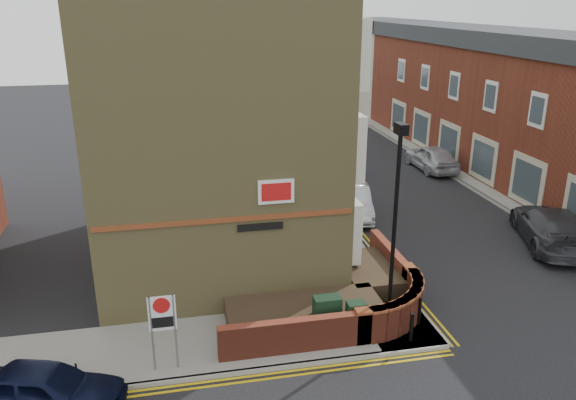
% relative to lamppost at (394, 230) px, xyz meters
% --- Properties ---
extents(ground, '(120.00, 120.00, 0.00)m').
position_rel_lamppost_xyz_m(ground, '(-1.60, -1.20, -3.34)').
color(ground, black).
rests_on(ground, ground).
extents(pavement_corner, '(13.00, 3.00, 0.12)m').
position_rel_lamppost_xyz_m(pavement_corner, '(-5.10, 0.30, -3.28)').
color(pavement_corner, gray).
rests_on(pavement_corner, ground).
extents(pavement_main, '(2.00, 32.00, 0.12)m').
position_rel_lamppost_xyz_m(pavement_main, '(0.40, 14.80, -3.28)').
color(pavement_main, gray).
rests_on(pavement_main, ground).
extents(pavement_far, '(4.00, 40.00, 0.12)m').
position_rel_lamppost_xyz_m(pavement_far, '(11.40, 11.80, -3.28)').
color(pavement_far, gray).
rests_on(pavement_far, ground).
extents(kerb_side, '(13.00, 0.15, 0.12)m').
position_rel_lamppost_xyz_m(kerb_side, '(-5.10, -1.20, -3.28)').
color(kerb_side, gray).
rests_on(kerb_side, ground).
extents(kerb_main_near, '(0.15, 32.00, 0.12)m').
position_rel_lamppost_xyz_m(kerb_main_near, '(1.40, 14.80, -3.28)').
color(kerb_main_near, gray).
rests_on(kerb_main_near, ground).
extents(kerb_main_far, '(0.15, 40.00, 0.12)m').
position_rel_lamppost_xyz_m(kerb_main_far, '(9.40, 11.80, -3.28)').
color(kerb_main_far, gray).
rests_on(kerb_main_far, ground).
extents(yellow_lines_side, '(13.00, 0.28, 0.01)m').
position_rel_lamppost_xyz_m(yellow_lines_side, '(-5.10, -1.45, -3.34)').
color(yellow_lines_side, gold).
rests_on(yellow_lines_side, ground).
extents(yellow_lines_main, '(0.28, 32.00, 0.01)m').
position_rel_lamppost_xyz_m(yellow_lines_main, '(1.65, 14.80, -3.34)').
color(yellow_lines_main, gold).
rests_on(yellow_lines_main, ground).
extents(corner_building, '(8.95, 10.40, 13.60)m').
position_rel_lamppost_xyz_m(corner_building, '(-4.44, 6.80, 2.88)').
color(corner_building, '#91834D').
rests_on(corner_building, ground).
extents(garden_wall, '(6.80, 6.00, 1.20)m').
position_rel_lamppost_xyz_m(garden_wall, '(-1.60, 1.30, -3.34)').
color(garden_wall, maroon).
rests_on(garden_wall, ground).
extents(lamppost, '(0.25, 0.50, 6.30)m').
position_rel_lamppost_xyz_m(lamppost, '(0.00, 0.00, 0.00)').
color(lamppost, black).
rests_on(lamppost, pavement_corner).
extents(utility_cabinet_large, '(0.80, 0.45, 1.20)m').
position_rel_lamppost_xyz_m(utility_cabinet_large, '(-1.90, 0.10, -2.62)').
color(utility_cabinet_large, '#15301E').
rests_on(utility_cabinet_large, pavement_corner).
extents(utility_cabinet_small, '(0.55, 0.40, 1.10)m').
position_rel_lamppost_xyz_m(utility_cabinet_small, '(-1.10, -0.20, -2.67)').
color(utility_cabinet_small, '#15301E').
rests_on(utility_cabinet_small, pavement_corner).
extents(bollard_near, '(0.11, 0.11, 0.90)m').
position_rel_lamppost_xyz_m(bollard_near, '(0.40, -0.80, -2.77)').
color(bollard_near, black).
rests_on(bollard_near, pavement_corner).
extents(bollard_far, '(0.11, 0.11, 0.90)m').
position_rel_lamppost_xyz_m(bollard_far, '(1.00, -0.00, -2.77)').
color(bollard_far, black).
rests_on(bollard_far, pavement_corner).
extents(zone_sign, '(0.72, 0.07, 2.20)m').
position_rel_lamppost_xyz_m(zone_sign, '(-6.60, -0.70, -1.70)').
color(zone_sign, slate).
rests_on(zone_sign, pavement_corner).
extents(far_terrace, '(5.40, 30.40, 8.00)m').
position_rel_lamppost_xyz_m(far_terrace, '(12.90, 15.80, 0.70)').
color(far_terrace, maroon).
rests_on(far_terrace, ground).
extents(far_terrace_cream, '(5.40, 12.40, 8.00)m').
position_rel_lamppost_xyz_m(far_terrace_cream, '(12.90, 36.80, 0.71)').
color(far_terrace_cream, beige).
rests_on(far_terrace_cream, ground).
extents(tree_near, '(3.64, 3.65, 6.70)m').
position_rel_lamppost_xyz_m(tree_near, '(0.40, 12.85, 1.36)').
color(tree_near, '#382B1E').
rests_on(tree_near, pavement_main).
extents(tree_mid, '(4.03, 4.03, 7.42)m').
position_rel_lamppost_xyz_m(tree_mid, '(0.40, 20.85, 1.85)').
color(tree_mid, '#382B1E').
rests_on(tree_mid, pavement_main).
extents(tree_far, '(3.81, 3.81, 7.00)m').
position_rel_lamppost_xyz_m(tree_far, '(0.40, 28.85, 1.57)').
color(tree_far, '#382B1E').
rests_on(tree_far, pavement_main).
extents(traffic_light_assembly, '(0.20, 0.16, 4.20)m').
position_rel_lamppost_xyz_m(traffic_light_assembly, '(0.80, 23.80, -0.56)').
color(traffic_light_assembly, black).
rests_on(traffic_light_assembly, pavement_main).
extents(navy_hatchback, '(4.09, 2.53, 1.30)m').
position_rel_lamppost_xyz_m(navy_hatchback, '(-9.45, -1.70, -2.69)').
color(navy_hatchback, black).
rests_on(navy_hatchback, ground).
extents(silver_car_near, '(2.25, 4.41, 1.39)m').
position_rel_lamppost_xyz_m(silver_car_near, '(2.00, 9.62, -2.65)').
color(silver_car_near, '#AFB4B7').
rests_on(silver_car_near, ground).
extents(red_car_main, '(3.88, 5.72, 1.46)m').
position_rel_lamppost_xyz_m(red_car_main, '(2.33, 16.65, -2.62)').
color(red_car_main, maroon).
rests_on(red_car_main, ground).
extents(grey_car_far, '(3.88, 5.87, 1.58)m').
position_rel_lamppost_xyz_m(grey_car_far, '(8.90, 4.78, -2.55)').
color(grey_car_far, '#313236').
rests_on(grey_car_far, ground).
extents(silver_car_far, '(1.82, 4.45, 1.51)m').
position_rel_lamppost_xyz_m(silver_car_far, '(8.90, 15.91, -2.59)').
color(silver_car_far, '#ADAFB5').
rests_on(silver_car_far, ground).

